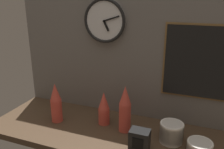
{
  "coord_description": "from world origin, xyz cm",
  "views": [
    {
      "loc": [
        44.46,
        -119.45,
        79.32
      ],
      "look_at": [
        -3.67,
        4.0,
        35.21
      ],
      "focal_mm": 38.0,
      "sensor_mm": 36.0,
      "label": 1
    }
  ],
  "objects_px": {
    "cup_stack_center": "(104,108)",
    "napkin_dispenser": "(140,140)",
    "menu_board": "(200,63)",
    "bowl_stack_right": "(171,132)",
    "bowl_stack_far_right": "(200,147)",
    "wall_clock": "(104,21)",
    "cup_stack_center_right": "(125,109)",
    "cup_stack_left": "(56,103)"
  },
  "relations": [
    {
      "from": "menu_board",
      "to": "napkin_dispenser",
      "type": "bearing_deg",
      "value": -125.34
    },
    {
      "from": "cup_stack_center",
      "to": "bowl_stack_far_right",
      "type": "relative_size",
      "value": 1.64
    },
    {
      "from": "cup_stack_center",
      "to": "bowl_stack_far_right",
      "type": "xyz_separation_m",
      "value": [
        0.59,
        -0.1,
        -0.07
      ]
    },
    {
      "from": "menu_board",
      "to": "napkin_dispenser",
      "type": "xyz_separation_m",
      "value": [
        -0.26,
        -0.36,
        -0.36
      ]
    },
    {
      "from": "cup_stack_left",
      "to": "wall_clock",
      "type": "distance_m",
      "value": 0.62
    },
    {
      "from": "bowl_stack_right",
      "to": "wall_clock",
      "type": "distance_m",
      "value": 0.79
    },
    {
      "from": "cup_stack_left",
      "to": "bowl_stack_far_right",
      "type": "distance_m",
      "value": 0.9
    },
    {
      "from": "cup_stack_center",
      "to": "napkin_dispenser",
      "type": "relative_size",
      "value": 1.94
    },
    {
      "from": "cup_stack_center_right",
      "to": "wall_clock",
      "type": "relative_size",
      "value": 1.03
    },
    {
      "from": "bowl_stack_right",
      "to": "menu_board",
      "type": "relative_size",
      "value": 0.3
    },
    {
      "from": "bowl_stack_right",
      "to": "cup_stack_center",
      "type": "bearing_deg",
      "value": 173.8
    },
    {
      "from": "bowl_stack_right",
      "to": "napkin_dispenser",
      "type": "distance_m",
      "value": 0.2
    },
    {
      "from": "bowl_stack_far_right",
      "to": "wall_clock",
      "type": "xyz_separation_m",
      "value": [
        -0.65,
        0.27,
        0.6
      ]
    },
    {
      "from": "cup_stack_center_right",
      "to": "menu_board",
      "type": "relative_size",
      "value": 0.65
    },
    {
      "from": "cup_stack_center_right",
      "to": "bowl_stack_far_right",
      "type": "bearing_deg",
      "value": -9.05
    },
    {
      "from": "bowl_stack_right",
      "to": "wall_clock",
      "type": "xyz_separation_m",
      "value": [
        -0.5,
        0.22,
        0.58
      ]
    },
    {
      "from": "bowl_stack_far_right",
      "to": "bowl_stack_right",
      "type": "bearing_deg",
      "value": 160.66
    },
    {
      "from": "cup_stack_center",
      "to": "menu_board",
      "type": "distance_m",
      "value": 0.65
    },
    {
      "from": "bowl_stack_right",
      "to": "cup_stack_center_right",
      "type": "bearing_deg",
      "value": 176.91
    },
    {
      "from": "bowl_stack_right",
      "to": "cup_stack_left",
      "type": "bearing_deg",
      "value": -177.39
    },
    {
      "from": "cup_stack_center_right",
      "to": "bowl_stack_right",
      "type": "bearing_deg",
      "value": -3.09
    },
    {
      "from": "cup_stack_center",
      "to": "menu_board",
      "type": "height_order",
      "value": "menu_board"
    },
    {
      "from": "cup_stack_center_right",
      "to": "bowl_stack_far_right",
      "type": "distance_m",
      "value": 0.46
    },
    {
      "from": "cup_stack_center",
      "to": "wall_clock",
      "type": "bearing_deg",
      "value": 110.26
    },
    {
      "from": "cup_stack_center",
      "to": "menu_board",
      "type": "bearing_deg",
      "value": 18.39
    },
    {
      "from": "wall_clock",
      "to": "cup_stack_center_right",
      "type": "bearing_deg",
      "value": -43.31
    },
    {
      "from": "bowl_stack_right",
      "to": "menu_board",
      "type": "distance_m",
      "value": 0.44
    },
    {
      "from": "menu_board",
      "to": "napkin_dispenser",
      "type": "distance_m",
      "value": 0.57
    },
    {
      "from": "bowl_stack_far_right",
      "to": "wall_clock",
      "type": "height_order",
      "value": "wall_clock"
    },
    {
      "from": "bowl_stack_far_right",
      "to": "bowl_stack_right",
      "type": "relative_size",
      "value": 1.0
    },
    {
      "from": "cup_stack_center_right",
      "to": "bowl_stack_right",
      "type": "xyz_separation_m",
      "value": [
        0.28,
        -0.02,
        -0.09
      ]
    },
    {
      "from": "cup_stack_left",
      "to": "napkin_dispenser",
      "type": "relative_size",
      "value": 2.33
    },
    {
      "from": "bowl_stack_right",
      "to": "napkin_dispenser",
      "type": "xyz_separation_m",
      "value": [
        -0.15,
        -0.13,
        -0.0
      ]
    },
    {
      "from": "bowl_stack_right",
      "to": "napkin_dispenser",
      "type": "bearing_deg",
      "value": -138.46
    },
    {
      "from": "cup_stack_center_right",
      "to": "napkin_dispenser",
      "type": "height_order",
      "value": "cup_stack_center_right"
    },
    {
      "from": "cup_stack_center",
      "to": "wall_clock",
      "type": "distance_m",
      "value": 0.56
    },
    {
      "from": "cup_stack_left",
      "to": "bowl_stack_right",
      "type": "distance_m",
      "value": 0.74
    },
    {
      "from": "bowl_stack_right",
      "to": "menu_board",
      "type": "height_order",
      "value": "menu_board"
    },
    {
      "from": "menu_board",
      "to": "wall_clock",
      "type": "bearing_deg",
      "value": -179.15
    },
    {
      "from": "cup_stack_center",
      "to": "menu_board",
      "type": "relative_size",
      "value": 0.49
    },
    {
      "from": "cup_stack_center",
      "to": "bowl_stack_right",
      "type": "height_order",
      "value": "cup_stack_center"
    },
    {
      "from": "cup_stack_center",
      "to": "menu_board",
      "type": "xyz_separation_m",
      "value": [
        0.54,
        0.18,
        0.31
      ]
    }
  ]
}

